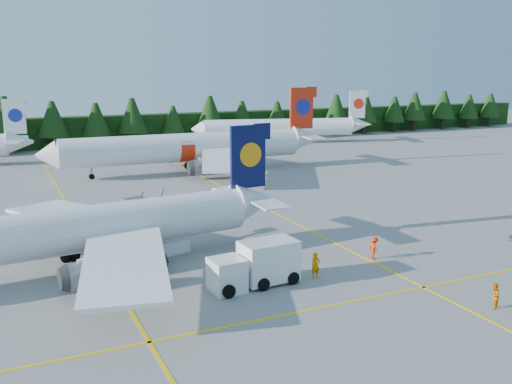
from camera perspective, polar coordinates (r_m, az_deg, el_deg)
name	(u,v)px	position (r m, az deg, el deg)	size (l,w,h in m)	color
ground	(309,273)	(44.32, 5.33, -8.07)	(320.00, 320.00, 0.00)	gray
taxi_stripe_a	(82,229)	(58.35, -16.98, -3.54)	(0.25, 120.00, 0.01)	yellow
taxi_stripe_b	(266,208)	(63.92, 1.03, -1.64)	(0.25, 120.00, 0.01)	yellow
taxi_stripe_cross	(354,301)	(39.62, 9.75, -10.73)	(80.00, 0.25, 0.01)	yellow
treeline_hedge	(107,131)	(120.35, -14.65, 5.97)	(220.00, 4.00, 6.00)	black
airliner_navy	(49,235)	(45.46, -20.01, -4.06)	(36.17, 29.63, 10.52)	white
airliner_red	(180,148)	(85.86, -7.60, 4.36)	(42.61, 35.05, 12.39)	white
airliner_far_right	(274,127)	(119.18, 1.81, 6.48)	(36.23, 12.01, 10.74)	white
airstairs	(157,242)	(49.26, -9.86, -4.99)	(5.05, 6.86, 4.14)	white
service_truck	(254,265)	(41.22, -0.18, -7.29)	(6.70, 2.84, 3.16)	white
uld_pair	(131,250)	(46.36, -12.35, -5.73)	(5.70, 3.28, 1.88)	#2F3224
crew_a	(316,266)	(42.96, 5.99, -7.33)	(0.73, 0.48, 2.00)	orange
crew_b	(494,296)	(40.76, 22.71, -9.56)	(0.84, 0.66, 1.73)	orange
crew_c	(374,248)	(47.96, 11.72, -5.50)	(0.78, 0.53, 1.88)	red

